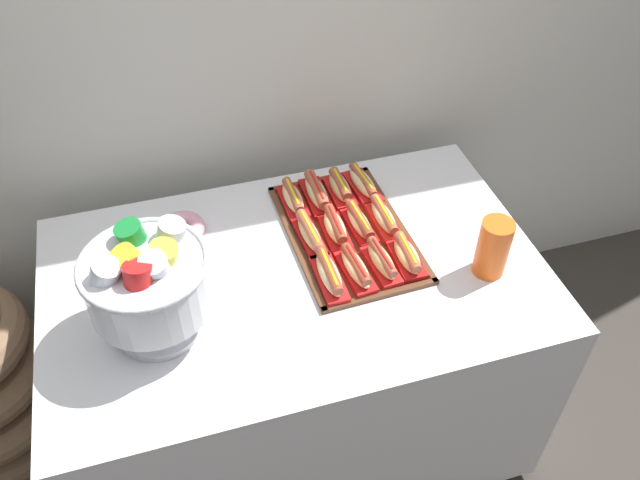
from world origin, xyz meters
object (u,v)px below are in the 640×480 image
hot_dog_9 (317,193)px  donut (182,228)px  hot_dog_7 (384,218)px  hot_dog_5 (335,228)px  hot_dog_10 (340,188)px  punch_bowl (148,281)px  hot_dog_1 (356,268)px  hot_dog_11 (363,184)px  cup_stack (493,248)px  buffet_table (298,352)px  hot_dog_2 (382,261)px  hot_dog_0 (329,275)px  hot_dog_3 (407,256)px  serving_tray (347,233)px  hot_dog_8 (293,199)px  hot_dog_4 (310,234)px  hot_dog_6 (360,223)px

hot_dog_9 → donut: bearing=-176.5°
hot_dog_7 → hot_dog_5: bearing=-178.0°
hot_dog_10 → punch_bowl: size_ratio=0.52×
hot_dog_5 → punch_bowl: 0.57m
hot_dog_1 → hot_dog_7: size_ratio=1.04×
hot_dog_11 → donut: bearing=-176.9°
cup_stack → donut: (-0.78, 0.38, -0.06)m
hot_dog_10 → hot_dog_11: 0.08m
buffet_table → hot_dog_2: hot_dog_2 is taller
hot_dog_0 → hot_dog_3: hot_dog_0 is taller
donut → hot_dog_7: bearing=-13.3°
buffet_table → hot_dog_5: (0.15, 0.10, 0.40)m
serving_tray → hot_dog_11: 0.20m
hot_dog_1 → hot_dog_7: bearing=49.8°
hot_dog_3 → hot_dog_11: same height
serving_tray → donut: size_ratio=4.03×
punch_bowl → cup_stack: 0.89m
cup_stack → hot_dog_3: bearing=157.6°
hot_dog_7 → cup_stack: (0.21, -0.25, 0.05)m
hot_dog_11 → punch_bowl: 0.77m
hot_dog_8 → hot_dog_11: 0.23m
hot_dog_0 → punch_bowl: (-0.45, -0.02, 0.13)m
hot_dog_0 → hot_dog_9: bearing=79.2°
hot_dog_0 → hot_dog_8: (-0.01, 0.33, -0.00)m
donut → hot_dog_4: bearing=-22.5°
hot_dog_2 → hot_dog_10: bearing=92.0°
hot_dog_5 → hot_dog_9: hot_dog_5 is taller
hot_dog_9 → hot_dog_8: bearing=-178.0°
hot_dog_10 → cup_stack: 0.51m
hot_dog_3 → hot_dog_10: hot_dog_10 is taller
hot_dog_0 → hot_dog_7: (0.22, 0.17, -0.00)m
buffet_table → hot_dog_2: bearing=-15.3°
hot_dog_7 → punch_bowl: 0.71m
cup_stack → hot_dog_11: bearing=117.6°
hot_dog_11 → serving_tray: bearing=-122.2°
hot_dog_4 → hot_dog_7: bearing=2.0°
hot_dog_10 → hot_dog_6: bearing=-88.0°
hot_dog_7 → hot_dog_9: size_ratio=0.93×
hot_dog_6 → hot_dog_8: 0.22m
hot_dog_9 → punch_bowl: punch_bowl is taller
buffet_table → hot_dog_8: size_ratio=8.34×
serving_tray → buffet_table: bearing=-151.2°
hot_dog_6 → punch_bowl: size_ratio=0.55×
hot_dog_6 → hot_dog_8: same height
hot_dog_8 → cup_stack: 0.60m
serving_tray → hot_dog_11: size_ratio=3.05×
hot_dog_11 → donut: size_ratio=1.32×
serving_tray → donut: bearing=163.2°
hot_dog_2 → donut: (-0.50, 0.30, -0.01)m
hot_dog_3 → punch_bowl: punch_bowl is taller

